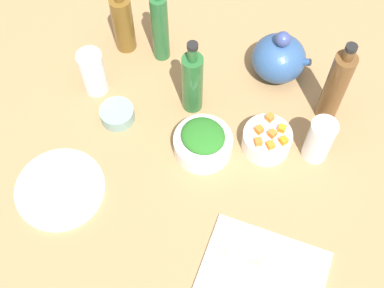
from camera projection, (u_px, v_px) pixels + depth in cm
name	position (u px, v px, depth cm)	size (l,w,h in cm)	color
tabletop	(192.00, 156.00, 141.19)	(190.00, 190.00, 3.00)	#99754B
cutting_board	(261.00, 279.00, 123.01)	(28.65, 23.38, 1.00)	white
plate_tofu	(60.00, 189.00, 134.12)	(22.95, 22.95, 1.20)	white
bowl_greens	(203.00, 144.00, 138.09)	(15.46, 15.46, 5.44)	white
bowl_carrots	(267.00, 140.00, 138.36)	(12.87, 12.87, 6.01)	white
bowl_small_side	(117.00, 114.00, 143.55)	(9.28, 9.28, 3.98)	#7CA29A
teapot	(279.00, 58.00, 147.26)	(16.72, 15.10, 16.53)	#2F5287
bottle_0	(336.00, 87.00, 135.13)	(5.72, 5.72, 28.51)	brown
bottle_1	(192.00, 82.00, 137.98)	(5.61, 5.61, 25.85)	#26602E
bottle_2	(160.00, 27.00, 145.63)	(4.80, 4.80, 27.88)	#276332
bottle_3	(123.00, 22.00, 148.99)	(5.96, 5.96, 24.16)	brown
drinking_glass_0	(93.00, 72.00, 144.09)	(6.93, 6.93, 14.31)	white
drinking_glass_1	(319.00, 140.00, 133.75)	(6.84, 6.84, 14.07)	white
carrot_cube_0	(259.00, 130.00, 135.39)	(1.80, 1.80, 1.80)	orange
carrot_cube_1	(271.00, 145.00, 133.17)	(1.80, 1.80, 1.80)	orange
carrot_cube_2	(282.00, 128.00, 135.58)	(1.80, 1.80, 1.80)	orange
carrot_cube_3	(270.00, 118.00, 137.20)	(1.80, 1.80, 1.80)	orange
carrot_cube_4	(272.00, 134.00, 134.82)	(1.80, 1.80, 1.80)	orange
carrot_cube_5	(284.00, 141.00, 133.82)	(1.80, 1.80, 1.80)	orange
carrot_cube_6	(258.00, 142.00, 133.65)	(1.80, 1.80, 1.80)	orange
chopped_greens_mound	(203.00, 136.00, 134.23)	(11.53, 10.83, 3.43)	#266A21
tofu_cube_0	(46.00, 184.00, 132.94)	(2.20, 2.20, 2.20)	white
tofu_cube_1	(61.00, 172.00, 134.65)	(2.20, 2.20, 2.20)	white
tofu_cube_2	(61.00, 190.00, 132.07)	(2.20, 2.20, 2.20)	white
tofu_cube_3	(77.00, 183.00, 133.06)	(2.20, 2.20, 2.20)	white
tofu_cube_4	(48.00, 201.00, 130.72)	(2.20, 2.20, 2.20)	silver
tofu_cube_5	(72.00, 198.00, 131.00)	(2.20, 2.20, 2.20)	white
dumpling_0	(227.00, 255.00, 124.11)	(5.51, 5.35, 2.17)	beige
dumpling_1	(256.00, 268.00, 122.43)	(5.84, 5.21, 2.55)	beige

